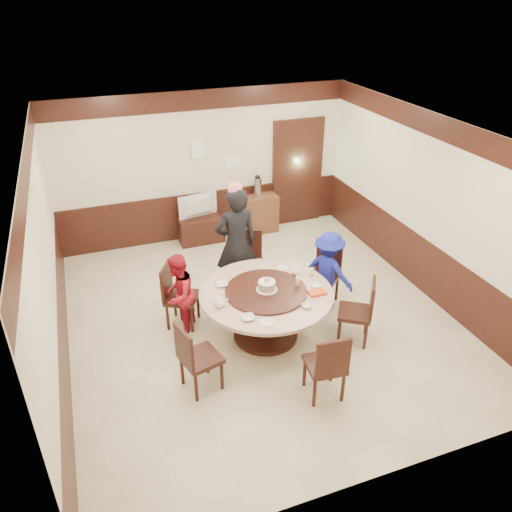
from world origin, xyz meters
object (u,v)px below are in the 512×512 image
object	(u,v)px
person_standing	(236,244)
person_red	(178,294)
side_cabinet	(257,214)
birthday_cake	(267,285)
shrimp_platter	(317,294)
thermos	(258,187)
tv_stand	(201,229)
television	(200,206)
banquet_table	(266,305)
person_blue	(328,271)

from	to	relation	value
person_standing	person_red	world-z (taller)	person_standing
side_cabinet	person_standing	bearing A→B (deg)	-118.00
birthday_cake	side_cabinet	world-z (taller)	birthday_cake
person_red	shrimp_platter	size ratio (longest dim) A/B	4.05
birthday_cake	shrimp_platter	size ratio (longest dim) A/B	0.97
side_cabinet	birthday_cake	bearing A→B (deg)	-107.90
person_red	thermos	distance (m)	3.44
person_standing	side_cabinet	distance (m)	2.40
person_standing	person_red	xyz separation A→B (m)	(-1.06, -0.59, -0.31)
tv_stand	television	world-z (taller)	television
shrimp_platter	side_cabinet	bearing A→B (deg)	82.99
shrimp_platter	birthday_cake	bearing A→B (deg)	152.29
banquet_table	thermos	bearing A→B (deg)	71.71
person_standing	birthday_cake	xyz separation A→B (m)	(0.06, -1.15, -0.07)
television	side_cabinet	bearing A→B (deg)	170.27
birthday_cake	shrimp_platter	bearing A→B (deg)	-27.71
person_blue	birthday_cake	xyz separation A→B (m)	(-1.14, -0.38, 0.22)
person_red	birthday_cake	xyz separation A→B (m)	(1.11, -0.56, 0.24)
birthday_cake	person_red	bearing A→B (deg)	153.30
television	thermos	xyz separation A→B (m)	(1.18, 0.03, 0.22)
tv_stand	thermos	world-z (taller)	thermos
shrimp_platter	thermos	distance (m)	3.57
person_standing	tv_stand	size ratio (longest dim) A/B	2.17
person_red	shrimp_platter	bearing A→B (deg)	95.70
person_red	television	xyz separation A→B (m)	(0.99, 2.63, 0.12)
tv_stand	thermos	bearing A→B (deg)	1.46
television	banquet_table	bearing A→B (deg)	80.79
birthday_cake	television	size ratio (longest dim) A/B	0.37
person_red	banquet_table	bearing A→B (deg)	95.64
person_blue	shrimp_platter	world-z (taller)	person_blue
television	side_cabinet	size ratio (longest dim) A/B	0.97
shrimp_platter	person_blue	bearing A→B (deg)	52.42
person_standing	side_cabinet	size ratio (longest dim) A/B	2.30
shrimp_platter	person_standing	bearing A→B (deg)	114.21
banquet_table	shrimp_platter	distance (m)	0.73
tv_stand	television	bearing A→B (deg)	0.00
person_standing	tv_stand	distance (m)	2.14
side_cabinet	person_blue	bearing A→B (deg)	-87.97
person_red	tv_stand	bearing A→B (deg)	-167.90
banquet_table	television	size ratio (longest dim) A/B	2.35
person_standing	shrimp_platter	xyz separation A→B (m)	(0.66, -1.47, -0.14)
person_standing	thermos	bearing A→B (deg)	-118.40
side_cabinet	television	bearing A→B (deg)	-178.52
banquet_table	person_red	bearing A→B (deg)	152.89
side_cabinet	banquet_table	bearing A→B (deg)	-108.06
person_red	side_cabinet	world-z (taller)	person_red
banquet_table	thermos	size ratio (longest dim) A/B	4.82
person_standing	shrimp_platter	bearing A→B (deg)	114.13
banquet_table	shrimp_platter	xyz separation A→B (m)	(0.62, -0.31, 0.24)
birthday_cake	tv_stand	world-z (taller)	birthday_cake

